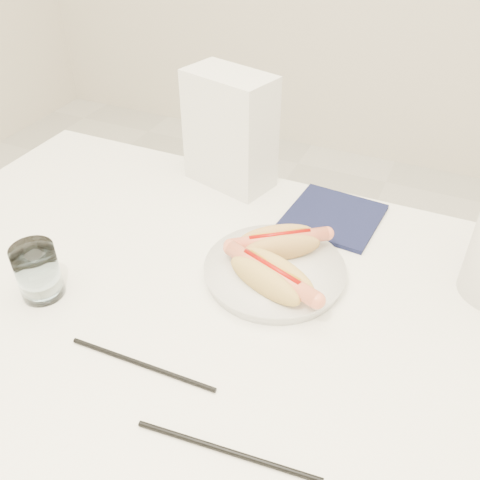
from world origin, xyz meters
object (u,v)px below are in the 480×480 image
at_px(hotdog_left, 279,243).
at_px(napkin_box, 230,130).
at_px(table, 218,344).
at_px(water_glass, 38,272).
at_px(hotdog_right, 271,276).
at_px(plate, 274,272).

height_order(hotdog_left, napkin_box, napkin_box).
xyz_separation_m(table, water_glass, (-0.26, -0.06, 0.10)).
relative_size(water_glass, napkin_box, 0.39).
height_order(hotdog_left, water_glass, water_glass).
distance_m(table, water_glass, 0.29).
distance_m(hotdog_right, napkin_box, 0.35).
relative_size(hotdog_left, water_glass, 1.62).
bearing_deg(water_glass, hotdog_right, 23.42).
height_order(table, hotdog_left, hotdog_left).
xyz_separation_m(plate, hotdog_right, (0.01, -0.04, 0.03)).
xyz_separation_m(plate, water_glass, (-0.30, -0.18, 0.03)).
height_order(plate, hotdog_right, hotdog_right).
distance_m(plate, hotdog_left, 0.05).
bearing_deg(water_glass, hotdog_left, 36.25).
distance_m(plate, water_glass, 0.35).
bearing_deg(hotdog_right, hotdog_left, 122.55).
relative_size(hotdog_left, hotdog_right, 0.86).
bearing_deg(hotdog_right, table, -106.88).
height_order(plate, hotdog_left, hotdog_left).
height_order(water_glass, napkin_box, napkin_box).
height_order(hotdog_right, napkin_box, napkin_box).
bearing_deg(table, water_glass, -166.12).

